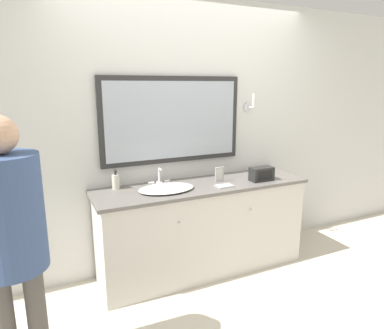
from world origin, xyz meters
TOP-DOWN VIEW (x-y plane):
  - ground_plane at (0.00, 0.00)m, footprint 14.00×14.00m
  - wall_back at (-0.01, 0.61)m, footprint 8.00×0.18m
  - vanity_counter at (0.00, 0.30)m, footprint 2.02×0.57m
  - sink_basin at (-0.37, 0.28)m, footprint 0.50×0.38m
  - soap_bottle at (-0.76, 0.50)m, footprint 0.07×0.07m
  - appliance_box at (0.57, 0.18)m, footprint 0.23×0.11m
  - picture_frame at (0.18, 0.32)m, footprint 0.09×0.01m
  - hand_towel_near_sink at (0.73, 0.41)m, footprint 0.15×0.14m
  - metal_tray at (0.15, 0.16)m, footprint 0.16×0.11m
  - person at (-1.55, -0.40)m, footprint 0.38×0.38m

SIDE VIEW (x-z plane):
  - ground_plane at x=0.00m, z-range 0.00..0.00m
  - vanity_counter at x=0.00m, z-range 0.00..0.86m
  - metal_tray at x=0.15m, z-range 0.86..0.87m
  - hand_towel_near_sink at x=0.73m, z-range 0.86..0.90m
  - sink_basin at x=-0.37m, z-range 0.80..0.96m
  - appliance_box at x=0.57m, z-range 0.86..0.99m
  - soap_bottle at x=-0.76m, z-range 0.84..1.01m
  - picture_frame at x=0.18m, z-range 0.86..1.00m
  - person at x=-1.55m, z-range 0.19..1.81m
  - wall_back at x=-0.01m, z-range 0.01..2.56m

